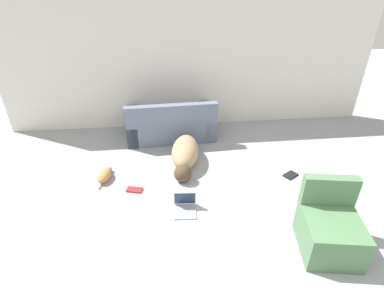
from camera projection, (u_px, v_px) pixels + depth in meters
name	position (u px, v px, depth m)	size (l,w,h in m)	color
wall_back	(191.00, 62.00, 5.69)	(7.18, 0.06, 2.58)	silver
couch	(171.00, 125.00, 5.68)	(1.67, 0.88, 0.79)	slate
dog	(185.00, 154.00, 4.91)	(0.58, 1.36, 0.40)	#A38460
cat	(105.00, 175.00, 4.60)	(0.25, 0.51, 0.15)	#BC7A47
laptop_open	(185.00, 204.00, 4.01)	(0.31, 0.33, 0.25)	gray
book_red	(135.00, 190.00, 4.38)	(0.25, 0.18, 0.02)	maroon
book_black	(291.00, 175.00, 4.70)	(0.26, 0.24, 0.02)	black
side_chair	(329.00, 229.00, 3.37)	(0.72, 0.78, 0.81)	#4C754C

